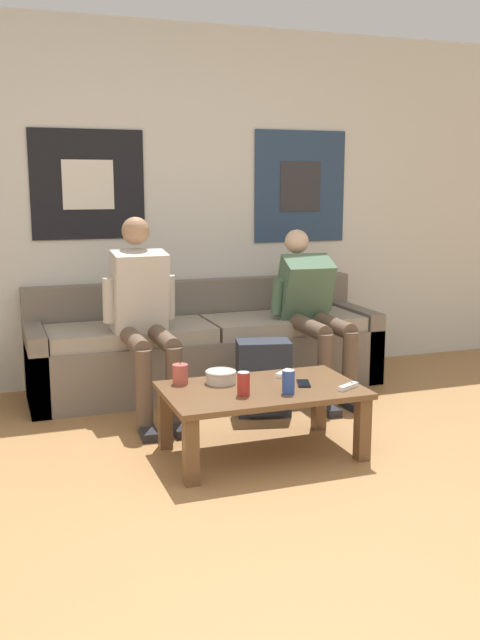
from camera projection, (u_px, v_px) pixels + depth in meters
The scene contains 14 objects.
ground_plane at pixel (316, 537), 2.95m from camera, with size 18.00×18.00×0.00m, color #9E7042.
wall_back at pixel (161, 206), 5.15m from camera, with size 10.00×0.07×2.55m.
couch at pixel (206, 350), 5.08m from camera, with size 2.47×0.71×0.74m.
coffee_table at pixel (262, 399), 3.81m from camera, with size 1.05×0.63×0.37m.
person_seated_adult at pixel (144, 311), 4.46m from camera, with size 0.47×0.86×1.23m.
person_seated_teen at pixel (312, 306), 4.89m from camera, with size 0.47×0.94×1.12m.
backpack at pixel (264, 379), 4.49m from camera, with size 0.37×0.30×0.47m.
ceramic_bowl at pixel (221, 376), 3.87m from camera, with size 0.17×0.17×0.07m.
pillar_candle at pixel (180, 374), 3.86m from camera, with size 0.08×0.08×0.12m.
drink_can_blue at pixel (288, 382), 3.68m from camera, with size 0.07×0.07×0.12m.
drink_can_red at pixel (244, 384), 3.64m from camera, with size 0.07×0.07×0.12m.
game_controller_near_left at pixel (348, 387), 3.77m from camera, with size 0.14×0.10×0.03m.
game_controller_near_right at pixel (283, 373), 4.03m from camera, with size 0.13×0.12×0.03m.
cell_phone at pixel (303, 383), 3.85m from camera, with size 0.11×0.15×0.01m.
Camera 1 is at (-1.21, -2.46, 1.44)m, focal length 40.00 mm.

